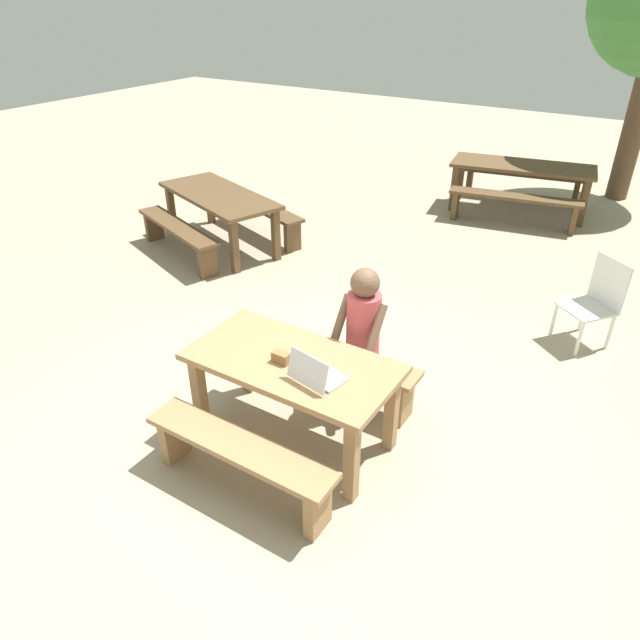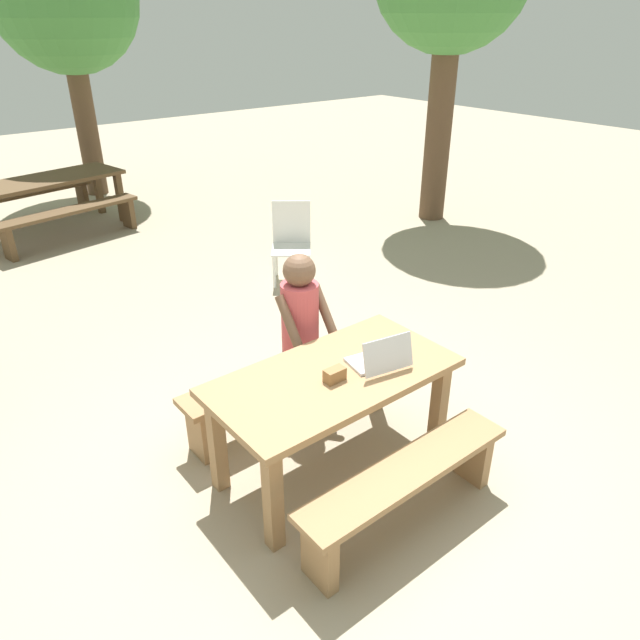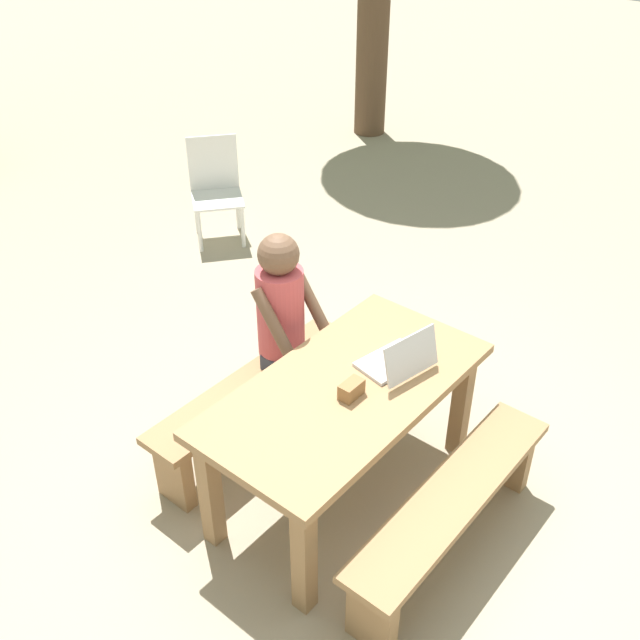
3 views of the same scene
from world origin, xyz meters
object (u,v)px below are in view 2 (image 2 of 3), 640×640
Objects in this scene: picnic_table_mid at (43,187)px; plastic_chair at (291,241)px; person_seated at (303,325)px; laptop at (380,358)px; picnic_table_front at (333,389)px; small_pouch at (335,375)px.

plastic_chair is at bearing -73.87° from picnic_table_mid.
person_seated is 5.69m from picnic_table_mid.
picnic_table_mid is at bearing 92.34° from person_seated.
laptop is 0.44× the size of plastic_chair.
picnic_table_front is at bearing -99.99° from picnic_table_mid.
picnic_table_mid is (-1.71, 3.51, 0.19)m from plastic_chair.
laptop reaches higher than picnic_table_front.
person_seated reaches higher than picnic_table_front.
picnic_table_front is 0.19m from small_pouch.
person_seated is (0.24, 0.64, 0.13)m from picnic_table_front.
laptop is (0.29, -0.12, 0.18)m from picnic_table_front.
picnic_table_front is 0.71× the size of picnic_table_mid.
plastic_chair is at bearing 55.78° from person_seated.
picnic_table_mid is (0.01, 6.33, 0.02)m from picnic_table_front.
laptop is at bearing -97.41° from picnic_table_mid.
plastic_chair is at bearing 58.53° from picnic_table_front.
laptop is 0.34m from small_pouch.
picnic_table_mid is at bearing 89.47° from small_pouch.
picnic_table_mid is (0.06, 6.40, -0.15)m from small_pouch.
plastic_chair is 0.40× the size of picnic_table_mid.
picnic_table_front is 1.23× the size of person_seated.
small_pouch reaches higher than picnic_table_front.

